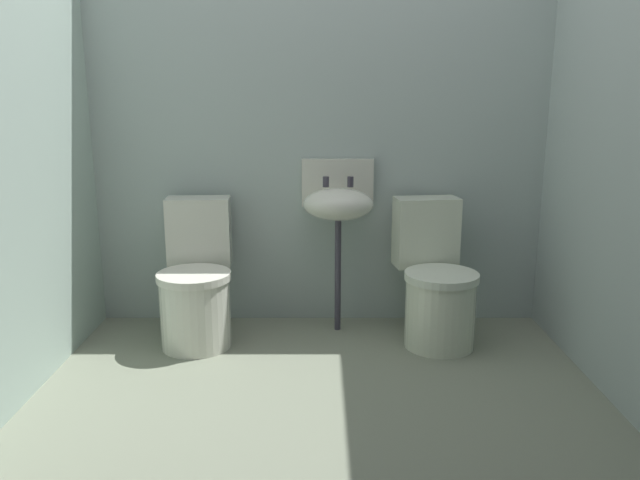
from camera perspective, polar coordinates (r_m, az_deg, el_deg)
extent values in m
cube|color=gray|center=(2.89, -0.01, -15.78)|extent=(3.05, 2.68, 0.08)
cube|color=#A3B3AE|center=(3.72, 0.03, 10.42)|extent=(3.05, 0.10, 2.36)
cylinder|color=silver|center=(3.50, -11.16, -6.56)|extent=(0.40, 0.40, 0.38)
cylinder|color=silver|center=(3.44, -11.32, -3.27)|extent=(0.43, 0.43, 0.04)
cube|color=silver|center=(3.68, -10.84, 0.75)|extent=(0.37, 0.20, 0.40)
cylinder|color=silver|center=(3.50, 11.01, -6.58)|extent=(0.43, 0.43, 0.38)
cylinder|color=silver|center=(3.43, 11.16, -3.28)|extent=(0.45, 0.45, 0.04)
cube|color=silver|center=(3.66, 9.76, 0.74)|extent=(0.38, 0.23, 0.40)
cylinder|color=#3B3744|center=(3.63, 1.76, -3.27)|extent=(0.04, 0.04, 0.66)
ellipsoid|color=silver|center=(3.53, 1.81, 3.27)|extent=(0.40, 0.32, 0.18)
cube|color=silver|center=(3.68, 1.75, 5.25)|extent=(0.42, 0.04, 0.28)
cylinder|color=#3B3744|center=(3.57, 0.67, 5.34)|extent=(0.04, 0.04, 0.06)
cylinder|color=#3B3744|center=(3.58, 2.92, 5.33)|extent=(0.04, 0.04, 0.06)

